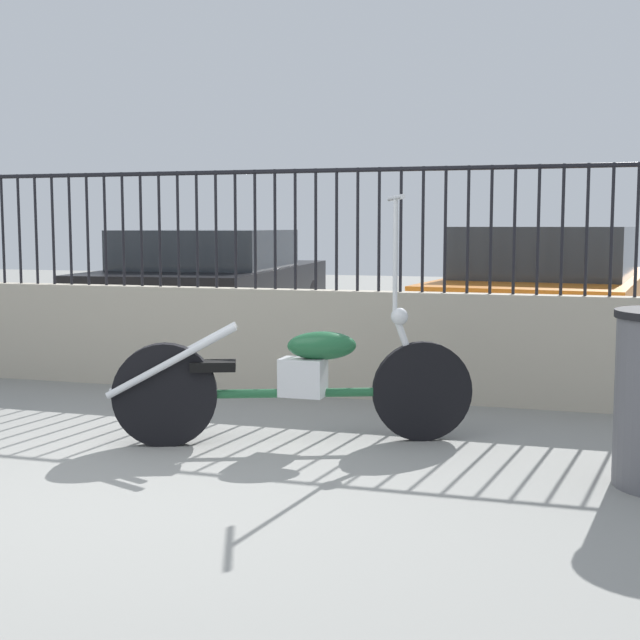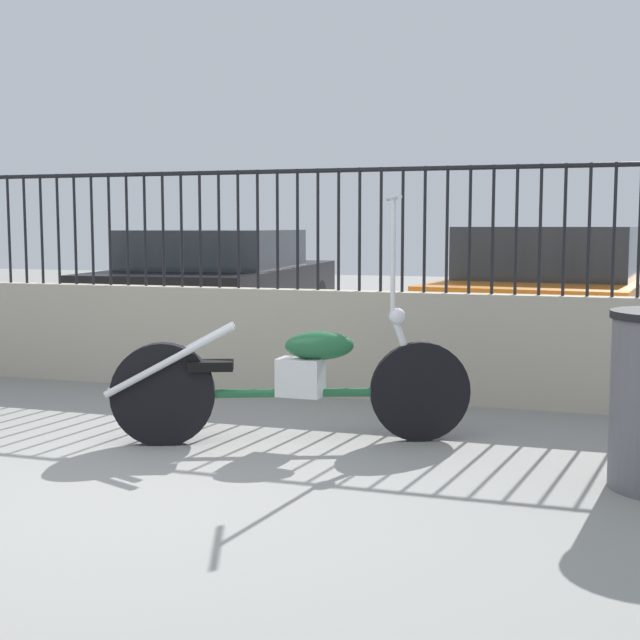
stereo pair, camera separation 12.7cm
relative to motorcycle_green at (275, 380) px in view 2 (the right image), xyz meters
name	(u,v)px [view 2 (the right image)]	position (x,y,z in m)	size (l,w,h in m)	color
ground_plane	(83,496)	(-0.52, -1.35, -0.40)	(40.00, 40.00, 0.00)	gray
low_wall	(288,341)	(-0.52, 1.62, 0.02)	(8.65, 0.18, 0.85)	#B2A893
fence_railing	(287,213)	(-0.52, 1.62, 1.07)	(8.65, 0.04, 0.97)	black
motorcycle_green	(275,380)	(0.00, 0.00, 0.00)	(2.18, 0.99, 1.56)	black
car_black	(221,283)	(-2.53, 4.68, 0.27)	(2.30, 4.57, 1.32)	black
car_orange	(557,292)	(1.44, 4.34, 0.28)	(2.21, 4.67, 1.36)	black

